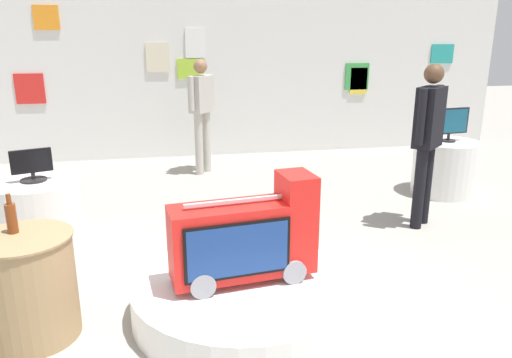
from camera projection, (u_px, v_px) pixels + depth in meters
ground_plane at (268, 338)px, 3.41m from camera, size 30.00×30.00×0.00m
back_wall_display at (200, 71)px, 8.14m from camera, size 10.67×0.13×2.85m
main_display_pedestal at (243, 296)px, 3.69m from camera, size 1.66×1.66×0.27m
novelty_firetruck_tv at (246, 239)px, 3.56m from camera, size 1.09×0.48×0.79m
display_pedestal_left_rear at (445, 167)px, 6.41m from camera, size 0.83×0.83×0.70m
tv_on_left_rear at (450, 123)px, 6.24m from camera, size 0.53×0.18×0.43m
display_pedestal_center_rear at (39, 215)px, 4.72m from camera, size 0.84×0.84×0.70m
tv_on_center_rear at (32, 166)px, 4.57m from camera, size 0.36×0.24×0.31m
side_table_round at (29, 286)px, 3.33m from camera, size 0.64×0.64×0.75m
bottle_on_side_table at (11, 217)px, 3.25m from camera, size 0.07×0.07×0.27m
shopper_browsing_near_truck at (202, 108)px, 7.18m from camera, size 0.40×0.45×1.68m
shopper_browsing_rear at (428, 134)px, 5.13m from camera, size 0.44×0.40×1.74m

